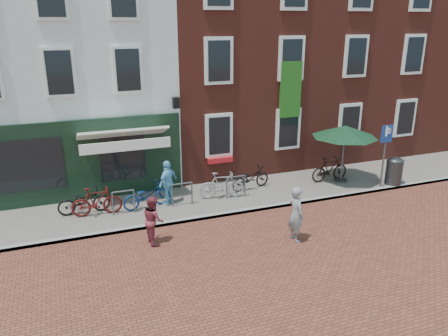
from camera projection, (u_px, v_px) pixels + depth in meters
name	position (u px, v px, depth m)	size (l,w,h in m)	color
ground	(235.00, 215.00, 14.71)	(80.00, 80.00, 0.00)	brown
sidewalk	(245.00, 194.00, 16.36)	(24.00, 3.00, 0.10)	slate
building_stucco	(58.00, 64.00, 17.79)	(8.00, 8.00, 9.00)	silver
building_brick_mid	(219.00, 48.00, 19.98)	(6.00, 8.00, 10.00)	maroon
building_brick_right	(331.00, 45.00, 21.99)	(6.00, 8.00, 10.00)	maroon
filler_right	(430.00, 53.00, 24.33)	(7.00, 8.00, 9.00)	maroon
litter_bin	(394.00, 169.00, 17.03)	(0.63, 0.63, 1.16)	#353538
parking_sign	(385.00, 145.00, 16.42)	(0.50, 0.08, 2.43)	#4C4C4F
parasol	(345.00, 129.00, 16.85)	(2.55, 2.55, 2.37)	#4C4C4F
woman	(296.00, 214.00, 12.75)	(0.62, 0.41, 1.70)	gray
boy	(153.00, 220.00, 12.69)	(0.70, 0.55, 1.44)	maroon
cafe_person	(168.00, 182.00, 15.14)	(0.92, 0.38, 1.57)	#74C1E9
bicycle_0	(84.00, 201.00, 14.47)	(0.58, 1.68, 0.88)	black
bicycle_1	(97.00, 201.00, 14.31)	(0.46, 1.63, 0.98)	#500F0E
bicycle_2	(147.00, 195.00, 14.91)	(0.58, 1.68, 0.88)	navy
bicycle_3	(222.00, 185.00, 15.71)	(0.46, 1.63, 0.98)	gray
bicycle_4	(251.00, 178.00, 16.57)	(0.58, 1.68, 0.88)	black
bicycle_5	(330.00, 169.00, 17.39)	(0.46, 1.63, 0.98)	black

